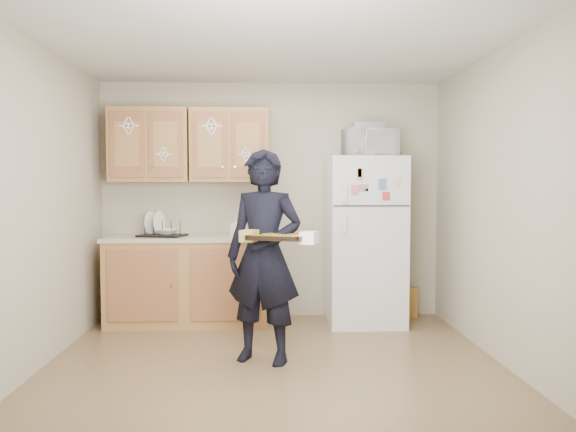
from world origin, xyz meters
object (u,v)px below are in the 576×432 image
Objects in this scene: microwave at (370,143)px; dish_rack at (162,228)px; person at (264,256)px; refrigerator at (365,241)px; baking_tray at (279,238)px.

dish_rack is (-2.09, 0.07, -0.85)m from microwave.
microwave is at bearing 69.16° from person.
refrigerator is 1.77m from baking_tray.
person is at bearing 132.81° from baking_tray.
refrigerator reaches higher than dish_rack.
refrigerator is 4.10× the size of baking_tray.
microwave reaches higher than dish_rack.
baking_tray is at bearing -53.18° from dish_rack.
microwave is (1.06, 1.17, 0.99)m from person.
person is 3.38× the size of microwave.
microwave is (0.04, -0.05, 0.99)m from refrigerator.
microwave reaches higher than refrigerator.
person is 1.87m from microwave.
refrigerator is 1.00× the size of person.
baking_tray is (0.11, -0.28, 0.17)m from person.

